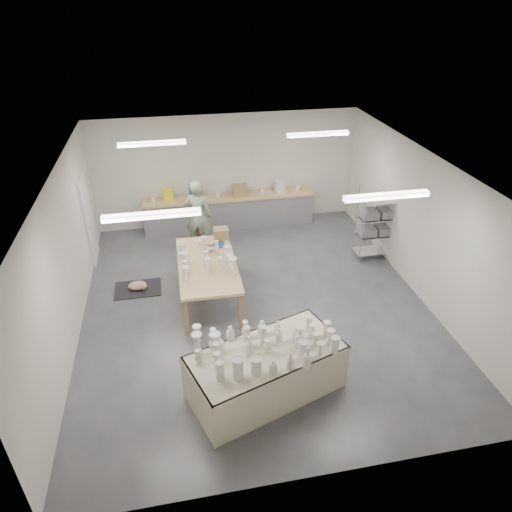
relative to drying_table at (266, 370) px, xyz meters
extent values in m
plane|color=#424449|center=(0.29, 2.37, -0.46)|extent=(8.00, 8.00, 0.00)
cube|color=white|center=(0.29, 2.37, 2.53)|extent=(7.00, 8.00, 0.02)
cube|color=silver|center=(0.29, 6.37, 1.04)|extent=(7.00, 0.02, 3.00)
cube|color=silver|center=(0.29, -1.63, 1.04)|extent=(7.00, 0.02, 3.00)
cube|color=silver|center=(-3.21, 2.37, 1.04)|extent=(0.02, 8.00, 3.00)
cube|color=silver|center=(3.79, 2.37, 1.04)|extent=(0.02, 8.00, 3.00)
cube|color=white|center=(-3.18, 4.97, 0.59)|extent=(0.05, 0.90, 2.10)
cube|color=white|center=(-1.51, 0.87, 2.48)|extent=(1.40, 0.12, 0.08)
cube|color=white|center=(2.09, 0.87, 2.48)|extent=(1.40, 0.12, 0.08)
cube|color=white|center=(-1.51, 4.37, 2.48)|extent=(1.40, 0.12, 0.08)
cube|color=white|center=(2.09, 4.37, 2.48)|extent=(1.40, 0.12, 0.08)
cube|color=tan|center=(0.29, 6.05, 0.41)|extent=(4.60, 0.60, 0.06)
cube|color=slate|center=(0.29, 6.05, -0.04)|extent=(4.60, 0.55, 0.84)
cylinder|color=yellow|center=(-1.31, 6.05, 0.61)|extent=(0.30, 0.30, 0.34)
cylinder|color=#1C3E9A|center=(-0.61, 6.05, 0.61)|extent=(0.30, 0.30, 0.34)
cylinder|color=white|center=(1.69, 6.05, 0.61)|extent=(0.30, 0.30, 0.34)
cube|color=olive|center=(0.59, 6.05, 0.58)|extent=(0.40, 0.30, 0.28)
cylinder|color=white|center=(-1.71, 6.05, 0.51)|extent=(0.10, 0.10, 0.14)
cylinder|color=white|center=(-0.01, 6.05, 0.51)|extent=(0.10, 0.10, 0.14)
cylinder|color=white|center=(1.19, 6.05, 0.51)|extent=(0.10, 0.10, 0.14)
cylinder|color=white|center=(2.19, 6.05, 0.51)|extent=(0.10, 0.10, 0.14)
cylinder|color=silver|center=(3.07, 3.55, 0.44)|extent=(0.02, 0.02, 1.80)
cylinder|color=silver|center=(3.91, 3.55, 0.44)|extent=(0.02, 0.02, 1.80)
cylinder|color=silver|center=(3.07, 3.99, 0.44)|extent=(0.02, 0.02, 1.80)
cylinder|color=silver|center=(3.91, 3.99, 0.44)|extent=(0.02, 0.02, 1.80)
cube|color=silver|center=(3.49, 3.77, -0.31)|extent=(0.88, 0.48, 0.02)
cube|color=silver|center=(3.49, 3.77, 0.14)|extent=(0.88, 0.48, 0.02)
cube|color=silver|center=(3.49, 3.77, 0.59)|extent=(0.88, 0.48, 0.02)
cube|color=silver|center=(3.49, 3.77, 1.04)|extent=(0.88, 0.48, 0.02)
cube|color=slate|center=(3.27, 3.77, 0.26)|extent=(0.38, 0.42, 0.18)
cube|color=slate|center=(3.71, 3.77, 0.26)|extent=(0.38, 0.42, 0.18)
cube|color=slate|center=(3.27, 3.77, 0.71)|extent=(0.38, 0.42, 0.18)
cube|color=slate|center=(3.71, 3.77, 0.71)|extent=(0.38, 0.42, 0.18)
cube|color=olive|center=(0.01, 0.00, -0.08)|extent=(2.37, 1.64, 0.76)
cube|color=#C1B595|center=(0.01, 0.00, 0.38)|extent=(2.67, 1.88, 0.03)
cube|color=#C1B595|center=(0.01, -0.56, -0.03)|extent=(2.31, 0.82, 0.86)
cube|color=#C1B595|center=(0.01, 0.55, -0.03)|extent=(2.31, 0.82, 0.86)
cube|color=tan|center=(-0.64, 2.76, 0.39)|extent=(1.20, 2.36, 0.06)
cube|color=olive|center=(-1.16, 1.66, -0.05)|extent=(0.08, 0.08, 0.82)
cube|color=olive|center=(-0.12, 1.66, -0.05)|extent=(0.08, 0.08, 0.82)
cube|color=olive|center=(-1.16, 3.87, -0.05)|extent=(0.08, 0.08, 0.82)
cube|color=olive|center=(-0.12, 3.87, -0.05)|extent=(0.08, 0.08, 0.82)
ellipsoid|color=silver|center=(-0.54, 3.30, 0.47)|extent=(0.26, 0.26, 0.12)
cylinder|color=#1C3E9A|center=(-0.31, 3.44, 0.44)|extent=(0.26, 0.26, 0.03)
cylinder|color=white|center=(-0.69, 3.54, 0.48)|extent=(0.11, 0.11, 0.12)
cube|color=olive|center=(-0.23, 3.70, 0.56)|extent=(0.32, 0.26, 0.28)
cube|color=black|center=(-2.15, 3.40, -0.45)|extent=(1.00, 0.70, 0.02)
ellipsoid|color=white|center=(-2.15, 3.40, -0.36)|extent=(0.47, 0.40, 0.17)
sphere|color=white|center=(-2.02, 3.31, -0.34)|extent=(0.14, 0.14, 0.14)
imported|color=gray|center=(-0.63, 4.92, 0.47)|extent=(0.78, 0.63, 1.86)
cylinder|color=#AB1821|center=(-0.63, 5.19, -0.14)|extent=(0.39, 0.39, 0.04)
cylinder|color=silver|center=(-0.49, 5.17, -0.31)|extent=(0.02, 0.02, 0.31)
cylinder|color=silver|center=(-0.70, 5.32, -0.31)|extent=(0.02, 0.02, 0.31)
cylinder|color=silver|center=(-0.72, 5.07, -0.31)|extent=(0.02, 0.02, 0.31)
camera|label=1|loc=(-1.18, -5.21, 5.31)|focal=32.00mm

